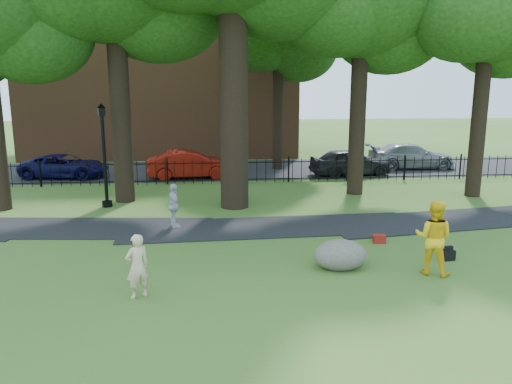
{
  "coord_description": "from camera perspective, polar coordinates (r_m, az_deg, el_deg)",
  "views": [
    {
      "loc": [
        -1.09,
        -12.32,
        4.71
      ],
      "look_at": [
        0.35,
        2.0,
        1.65
      ],
      "focal_mm": 35.0,
      "sensor_mm": 36.0,
      "label": 1
    }
  ],
  "objects": [
    {
      "name": "grey_car",
      "position": [
        27.23,
        10.74,
        3.39
      ],
      "size": [
        4.48,
        2.21,
        1.47
      ],
      "primitive_type": "imported",
      "rotation": [
        0.0,
        0.0,
        1.68
      ],
      "color": "black",
      "rests_on": "ground"
    },
    {
      "name": "boulder",
      "position": [
        13.42,
        9.63,
        -6.88
      ],
      "size": [
        1.51,
        1.2,
        0.82
      ],
      "primitive_type": "ellipsoid",
      "rotation": [
        0.0,
        0.0,
        -0.11
      ],
      "color": "#6B6359",
      "rests_on": "ground"
    },
    {
      "name": "footpath",
      "position": [
        17.02,
        1.54,
        -4.08
      ],
      "size": [
        36.07,
        3.85,
        0.03
      ],
      "primitive_type": "cube",
      "rotation": [
        0.0,
        0.0,
        0.03
      ],
      "color": "black",
      "rests_on": "ground"
    },
    {
      "name": "ground",
      "position": [
        13.23,
        -0.65,
        -8.86
      ],
      "size": [
        120.0,
        120.0,
        0.0
      ],
      "primitive_type": "plane",
      "color": "#365B20",
      "rests_on": "ground"
    },
    {
      "name": "navy_van",
      "position": [
        27.97,
        -21.06,
        2.77
      ],
      "size": [
        4.62,
        2.5,
        1.23
      ],
      "primitive_type": "imported",
      "rotation": [
        0.0,
        0.0,
        1.46
      ],
      "color": "#0C0C3D",
      "rests_on": "ground"
    },
    {
      "name": "woman",
      "position": [
        11.66,
        -13.4,
        -8.23
      ],
      "size": [
        0.65,
        0.58,
        1.49
      ],
      "primitive_type": "imported",
      "rotation": [
        0.0,
        0.0,
        3.66
      ],
      "color": "beige",
      "rests_on": "ground"
    },
    {
      "name": "backpack",
      "position": [
        14.87,
        21.01,
        -6.73
      ],
      "size": [
        0.4,
        0.28,
        0.29
      ],
      "primitive_type": "cube",
      "rotation": [
        0.0,
        0.0,
        0.1
      ],
      "color": "black",
      "rests_on": "ground"
    },
    {
      "name": "man",
      "position": [
        13.46,
        19.63,
        -4.92
      ],
      "size": [
        1.18,
        1.12,
        1.92
      ],
      "primitive_type": "imported",
      "rotation": [
        0.0,
        0.0,
        2.56
      ],
      "color": "yellow",
      "rests_on": "ground"
    },
    {
      "name": "red_sedan",
      "position": [
        26.18,
        -7.53,
        3.15
      ],
      "size": [
        4.58,
        1.96,
        1.47
      ],
      "primitive_type": "imported",
      "rotation": [
        0.0,
        0.0,
        1.66
      ],
      "color": "maroon",
      "rests_on": "ground"
    },
    {
      "name": "red_bag",
      "position": [
        15.8,
        13.89,
        -5.23
      ],
      "size": [
        0.4,
        0.28,
        0.26
      ],
      "primitive_type": "cube",
      "rotation": [
        0.0,
        0.0,
        -0.14
      ],
      "color": "maroon",
      "rests_on": "ground"
    },
    {
      "name": "brick_building",
      "position": [
        36.46,
        -10.64,
        13.82
      ],
      "size": [
        18.0,
        8.0,
        12.0
      ],
      "primitive_type": "cube",
      "color": "brown",
      "rests_on": "ground"
    },
    {
      "name": "pedestrian",
      "position": [
        17.02,
        -9.37,
        -1.58
      ],
      "size": [
        0.59,
        0.96,
        1.53
      ],
      "primitive_type": "imported",
      "rotation": [
        0.0,
        0.0,
        1.83
      ],
      "color": "#BABAC0",
      "rests_on": "ground"
    },
    {
      "name": "silver_car",
      "position": [
        30.46,
        17.29,
        3.94
      ],
      "size": [
        5.06,
        2.17,
        1.45
      ],
      "primitive_type": "imported",
      "rotation": [
        0.0,
        0.0,
        1.54
      ],
      "color": "gray",
      "rests_on": "ground"
    },
    {
      "name": "iron_fence",
      "position": [
        24.69,
        -3.14,
        2.39
      ],
      "size": [
        44.0,
        0.04,
        1.2
      ],
      "color": "black",
      "rests_on": "ground"
    },
    {
      "name": "lamppost",
      "position": [
        20.45,
        -16.95,
        3.85
      ],
      "size": [
        0.4,
        0.4,
        4.07
      ],
      "rotation": [
        0.0,
        0.0,
        0.39
      ],
      "color": "black",
      "rests_on": "ground"
    },
    {
      "name": "street",
      "position": [
        28.73,
        -3.5,
        2.53
      ],
      "size": [
        80.0,
        7.0,
        0.02
      ],
      "primitive_type": "cube",
      "color": "black",
      "rests_on": "ground"
    }
  ]
}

